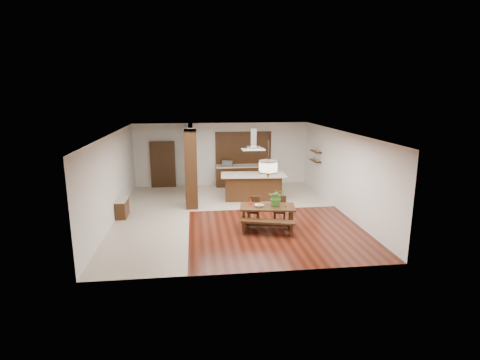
{
  "coord_description": "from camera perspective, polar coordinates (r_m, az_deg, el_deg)",
  "views": [
    {
      "loc": [
        -1.26,
        -12.65,
        4.19
      ],
      "look_at": [
        0.3,
        0.0,
        1.25
      ],
      "focal_mm": 28.0,
      "sensor_mm": 36.0,
      "label": 1
    }
  ],
  "objects": [
    {
      "name": "dining_table",
      "position": [
        11.96,
        4.19,
        -4.87
      ],
      "size": [
        1.84,
        1.12,
        0.72
      ],
      "rotation": [
        0.0,
        0.0,
        -0.16
      ],
      "color": "black",
      "rests_on": "ground"
    },
    {
      "name": "partition_pier",
      "position": [
        14.12,
        -7.47,
        1.69
      ],
      "size": [
        0.45,
        1.0,
        2.9
      ],
      "primitive_type": "cube",
      "color": "black",
      "rests_on": "ground"
    },
    {
      "name": "shelf_upper",
      "position": [
        16.27,
        11.47,
        4.28
      ],
      "size": [
        0.26,
        0.9,
        0.04
      ],
      "primitive_type": "cube",
      "color": "black",
      "rests_on": "room_shell"
    },
    {
      "name": "rear_counter",
      "position": [
        17.4,
        0.6,
        0.66
      ],
      "size": [
        2.6,
        0.62,
        0.95
      ],
      "color": "black",
      "rests_on": "ground"
    },
    {
      "name": "dining_bench",
      "position": [
        11.47,
        4.28,
        -7.26
      ],
      "size": [
        1.66,
        0.78,
        0.46
      ],
      "primitive_type": null,
      "rotation": [
        0.0,
        0.0,
        -0.27
      ],
      "color": "black",
      "rests_on": "ground"
    },
    {
      "name": "soffit_band",
      "position": [
        12.78,
        -1.35,
        7.12
      ],
      "size": [
        8.0,
        9.0,
        0.02
      ],
      "primitive_type": "cube",
      "color": "#402410",
      "rests_on": "room_shell"
    },
    {
      "name": "range_hood",
      "position": [
        14.78,
        2.03,
        6.28
      ],
      "size": [
        0.9,
        0.55,
        0.87
      ],
      "primitive_type": null,
      "color": "silver",
      "rests_on": "room_shell"
    },
    {
      "name": "fruit_bowl",
      "position": [
        11.82,
        2.92,
        -3.93
      ],
      "size": [
        0.35,
        0.35,
        0.07
      ],
      "primitive_type": "imported",
      "rotation": [
        0.0,
        0.0,
        0.38
      ],
      "color": "beige",
      "rests_on": "dining_table"
    },
    {
      "name": "dining_chair_left",
      "position": [
        12.49,
        2.09,
        -4.57
      ],
      "size": [
        0.48,
        0.48,
        0.85
      ],
      "primitive_type": null,
      "rotation": [
        0.0,
        0.0,
        -0.34
      ],
      "color": "black",
      "rests_on": "ground"
    },
    {
      "name": "tile_hallway",
      "position": [
        13.41,
        -13.11,
        -5.55
      ],
      "size": [
        2.5,
        9.0,
        0.01
      ],
      "primitive_type": "cube",
      "color": "beige",
      "rests_on": "ground"
    },
    {
      "name": "hallway_console",
      "position": [
        13.66,
        -17.52,
        -4.11
      ],
      "size": [
        0.37,
        0.88,
        0.63
      ],
      "primitive_type": "cube",
      "color": "black",
      "rests_on": "ground"
    },
    {
      "name": "foliage_plant",
      "position": [
        11.87,
        5.58,
        -2.66
      ],
      "size": [
        0.6,
        0.55,
        0.56
      ],
      "primitive_type": "imported",
      "rotation": [
        0.0,
        0.0,
        -0.27
      ],
      "color": "#327025",
      "rests_on": "dining_table"
    },
    {
      "name": "microwave",
      "position": [
        17.23,
        -1.94,
        2.6
      ],
      "size": [
        0.54,
        0.42,
        0.27
      ],
      "primitive_type": "imported",
      "rotation": [
        0.0,
        0.0,
        -0.2
      ],
      "color": "#B1B4B8",
      "rests_on": "rear_counter"
    },
    {
      "name": "gold_ornament",
      "position": [
        11.83,
        7.03,
        -3.94
      ],
      "size": [
        0.07,
        0.07,
        0.09
      ],
      "primitive_type": "cylinder",
      "rotation": [
        0.0,
        0.0,
        0.09
      ],
      "color": "gold",
      "rests_on": "dining_table"
    },
    {
      "name": "room_shell",
      "position": [
        12.89,
        -1.33,
        3.48
      ],
      "size": [
        9.0,
        9.04,
        2.92
      ],
      "color": "#37120A",
      "rests_on": "ground"
    },
    {
      "name": "hallway_doorway",
      "position": [
        17.4,
        -11.66,
        2.32
      ],
      "size": [
        1.1,
        0.2,
        2.1
      ],
      "primitive_type": "cube",
      "color": "black",
      "rests_on": "ground"
    },
    {
      "name": "partition_stub",
      "position": [
        16.19,
        -7.43,
        3.13
      ],
      "size": [
        0.18,
        2.4,
        2.9
      ],
      "primitive_type": "cube",
      "color": "silver",
      "rests_on": "ground"
    },
    {
      "name": "pendant_lantern",
      "position": [
        11.55,
        4.33,
        3.26
      ],
      "size": [
        0.64,
        0.64,
        1.31
      ],
      "primitive_type": null,
      "color": "beige",
      "rests_on": "room_shell"
    },
    {
      "name": "dining_chair_right",
      "position": [
        12.52,
        6.07,
        -4.53
      ],
      "size": [
        0.49,
        0.49,
        0.88
      ],
      "primitive_type": null,
      "rotation": [
        0.0,
        0.0,
        -0.32
      ],
      "color": "black",
      "rests_on": "ground"
    },
    {
      "name": "napkin_cone",
      "position": [
        11.95,
        1.6,
        -3.33
      ],
      "size": [
        0.16,
        0.16,
        0.23
      ],
      "primitive_type": "cone",
      "rotation": [
        0.0,
        0.0,
        0.11
      ],
      "color": "#B1190C",
      "rests_on": "dining_table"
    },
    {
      "name": "kitchen_window",
      "position": [
        17.43,
        0.5,
        4.94
      ],
      "size": [
        2.6,
        0.08,
        1.5
      ],
      "primitive_type": "cube",
      "color": "olive",
      "rests_on": "room_shell"
    },
    {
      "name": "tile_kitchen",
      "position": [
        15.92,
        2.3,
        -2.27
      ],
      "size": [
        5.5,
        4.0,
        0.01
      ],
      "primitive_type": "cube",
      "color": "beige",
      "rests_on": "ground"
    },
    {
      "name": "shelf_lower",
      "position": [
        16.33,
        11.41,
        2.89
      ],
      "size": [
        0.26,
        0.9,
        0.04
      ],
      "primitive_type": "cube",
      "color": "black",
      "rests_on": "room_shell"
    },
    {
      "name": "kitchen_island",
      "position": [
        15.12,
        1.98,
        -0.97
      ],
      "size": [
        2.65,
        1.3,
        1.06
      ],
      "rotation": [
        0.0,
        0.0,
        -0.07
      ],
      "color": "black",
      "rests_on": "ground"
    },
    {
      "name": "island_cup",
      "position": [
        14.97,
        3.63,
        1.08
      ],
      "size": [
        0.13,
        0.13,
        0.09
      ],
      "primitive_type": "imported",
      "rotation": [
        0.0,
        0.0,
        -0.12
      ],
      "color": "silver",
      "rests_on": "kitchen_island"
    }
  ]
}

